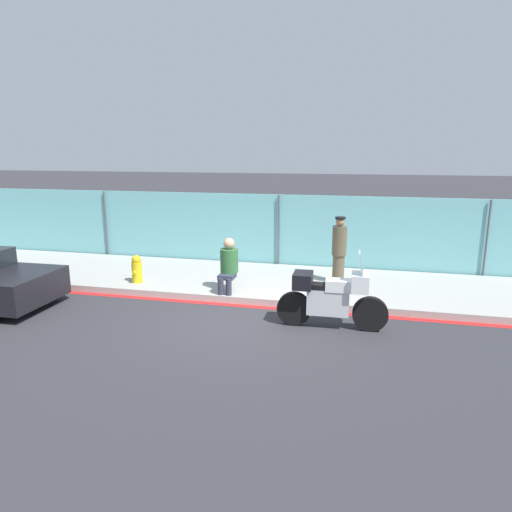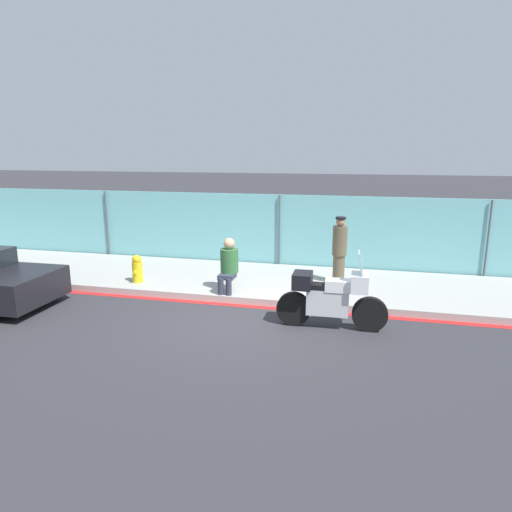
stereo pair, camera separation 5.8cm
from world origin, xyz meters
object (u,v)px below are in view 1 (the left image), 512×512
Objects in this scene: person_seated_on_curb at (229,263)px; fire_hydrant at (137,269)px; officer_standing at (339,249)px; motorcycle at (331,297)px.

person_seated_on_curb is 2.46m from fire_hydrant.
officer_standing reaches higher than person_seated_on_curb.
fire_hydrant is at bearing 176.38° from person_seated_on_curb.
officer_standing is at bearing 89.03° from motorcycle.
motorcycle is 5.12m from fire_hydrant.
person_seated_on_curb is at bearing -3.62° from fire_hydrant.
fire_hydrant is at bearing 161.61° from motorcycle.
officer_standing reaches higher than fire_hydrant.
motorcycle is 2.65m from officer_standing.
officer_standing is at bearing 26.99° from person_seated_on_curb.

